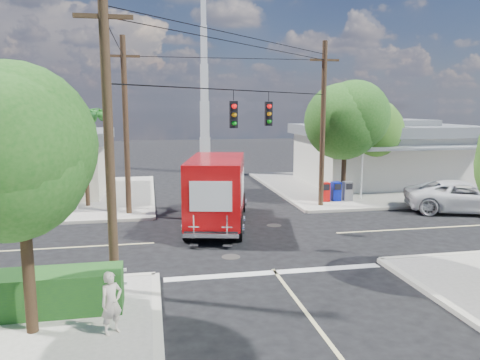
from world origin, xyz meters
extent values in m
plane|color=black|center=(0.00, 0.00, 0.00)|extent=(120.00, 120.00, 0.00)
cube|color=gray|center=(11.00, 11.00, 0.07)|extent=(14.00, 14.00, 0.14)
cube|color=beige|center=(4.00, 11.00, 0.07)|extent=(0.25, 14.00, 0.14)
cube|color=beige|center=(11.00, 4.00, 0.07)|extent=(14.00, 0.25, 0.14)
cube|color=gray|center=(-11.00, 11.00, 0.07)|extent=(14.00, 14.00, 0.14)
cube|color=beige|center=(-4.00, 11.00, 0.07)|extent=(0.25, 14.00, 0.14)
cube|color=beige|center=(-11.00, 4.00, 0.07)|extent=(14.00, 0.25, 0.14)
cube|color=beige|center=(0.00, 10.00, 0.01)|extent=(0.12, 12.00, 0.01)
cube|color=beige|center=(10.00, 0.00, 0.01)|extent=(12.00, 0.12, 0.01)
cube|color=silver|center=(0.00, -4.30, 0.01)|extent=(7.50, 0.40, 0.01)
cube|color=silver|center=(12.50, 12.00, 1.84)|extent=(11.00, 8.00, 3.40)
cube|color=slate|center=(12.50, 12.00, 3.89)|extent=(11.80, 8.80, 0.70)
cube|color=slate|center=(12.50, 12.00, 4.39)|extent=(6.05, 4.40, 0.50)
cube|color=slate|center=(12.50, 7.10, 3.04)|extent=(9.90, 1.80, 0.15)
cylinder|color=silver|center=(8.10, 6.30, 1.59)|extent=(0.12, 0.12, 2.90)
cube|color=beige|center=(-12.00, 12.50, 1.74)|extent=(10.00, 8.00, 3.20)
cube|color=slate|center=(-12.00, 12.50, 3.69)|extent=(10.80, 8.80, 0.70)
cube|color=slate|center=(-12.00, 12.50, 4.19)|extent=(5.50, 4.40, 0.50)
cylinder|color=silver|center=(-8.00, 6.80, 1.49)|extent=(0.12, 0.12, 2.70)
cube|color=silver|center=(0.50, 20.00, 1.50)|extent=(0.80, 0.80, 3.00)
cube|color=silver|center=(0.50, 20.00, 4.50)|extent=(0.70, 0.70, 3.00)
cube|color=silver|center=(0.50, 20.00, 7.50)|extent=(0.60, 0.60, 3.00)
cube|color=silver|center=(0.50, 20.00, 10.50)|extent=(0.50, 0.50, 3.00)
cube|color=silver|center=(0.50, 20.00, 13.50)|extent=(0.40, 0.40, 3.00)
cylinder|color=#422D1C|center=(-7.00, -7.50, 2.00)|extent=(0.28, 0.28, 3.71)
sphere|color=#1B5416|center=(-7.00, -7.50, 4.32)|extent=(3.71, 3.71, 3.71)
sphere|color=#1B5416|center=(-7.40, -7.30, 4.55)|extent=(3.02, 3.02, 3.02)
sphere|color=#1B5416|center=(-6.65, -7.80, 4.20)|extent=(3.25, 3.25, 3.25)
cylinder|color=#422D1C|center=(7.20, 6.80, 2.19)|extent=(0.28, 0.28, 4.10)
sphere|color=#1B5416|center=(7.20, 6.80, 4.75)|extent=(4.10, 4.10, 4.10)
sphere|color=#1B5416|center=(6.80, 7.00, 5.00)|extent=(3.33, 3.33, 3.33)
sphere|color=#1B5416|center=(7.55, 6.50, 4.62)|extent=(3.58, 3.58, 3.58)
cylinder|color=#422D1C|center=(9.80, 9.00, 1.93)|extent=(0.28, 0.28, 3.58)
sphere|color=#3D6C21|center=(9.80, 9.00, 4.17)|extent=(3.58, 3.58, 3.58)
sphere|color=#3D6C21|center=(9.40, 9.20, 4.40)|extent=(2.91, 2.91, 2.91)
sphere|color=#3D6C21|center=(10.15, 8.70, 4.06)|extent=(3.14, 3.14, 3.14)
cylinder|color=#422D1C|center=(-7.50, 7.50, 2.64)|extent=(0.24, 0.24, 5.00)
cone|color=#226D21|center=(-6.60, 7.50, 5.24)|extent=(0.50, 2.06, 0.98)
cone|color=#226D21|center=(-6.94, 8.20, 5.24)|extent=(1.92, 1.68, 0.98)
cone|color=#226D21|center=(-7.70, 8.38, 5.24)|extent=(2.12, 0.95, 0.98)
cone|color=#226D21|center=(-8.31, 7.89, 5.24)|extent=(1.34, 2.07, 0.98)
cone|color=#226D21|center=(-8.31, 7.11, 5.24)|extent=(1.34, 2.07, 0.98)
cone|color=#226D21|center=(-7.70, 6.62, 5.24)|extent=(2.12, 0.95, 0.98)
cone|color=#226D21|center=(-6.94, 6.80, 5.24)|extent=(1.92, 1.68, 0.98)
cylinder|color=#422D1C|center=(-9.50, 9.00, 2.44)|extent=(0.24, 0.24, 4.60)
cone|color=#226D21|center=(-8.60, 9.00, 4.84)|extent=(0.50, 2.06, 0.98)
cone|color=#226D21|center=(-8.94, 9.70, 4.84)|extent=(1.92, 1.68, 0.98)
cone|color=#226D21|center=(-9.70, 9.88, 4.84)|extent=(2.12, 0.95, 0.98)
cone|color=#226D21|center=(-10.31, 9.39, 4.84)|extent=(1.34, 2.07, 0.98)
cone|color=#226D21|center=(-10.31, 8.61, 4.84)|extent=(1.34, 2.07, 0.98)
cone|color=#226D21|center=(-9.70, 8.12, 4.84)|extent=(2.12, 0.95, 0.98)
cone|color=#226D21|center=(-8.94, 8.30, 4.84)|extent=(1.92, 1.68, 0.98)
cylinder|color=#473321|center=(-5.20, -5.20, 4.50)|extent=(0.28, 0.28, 9.00)
cube|color=#473321|center=(-5.20, -5.20, 8.00)|extent=(1.60, 0.12, 0.12)
cylinder|color=#473321|center=(5.20, 5.20, 4.50)|extent=(0.28, 0.28, 9.00)
cube|color=#473321|center=(5.20, 5.20, 8.00)|extent=(1.60, 0.12, 0.12)
cylinder|color=#473321|center=(-5.20, 5.20, 4.50)|extent=(0.28, 0.28, 9.00)
cube|color=#473321|center=(-5.20, 5.20, 8.00)|extent=(1.60, 0.12, 0.12)
cylinder|color=black|center=(0.00, 0.00, 6.20)|extent=(10.43, 10.43, 0.04)
cube|color=black|center=(-0.80, -0.80, 5.25)|extent=(0.30, 0.24, 1.05)
sphere|color=red|center=(-0.80, -0.94, 5.58)|extent=(0.20, 0.20, 0.20)
cube|color=black|center=(1.10, 1.10, 5.25)|extent=(0.30, 0.24, 1.05)
sphere|color=red|center=(1.10, 0.96, 5.58)|extent=(0.20, 0.20, 0.20)
cube|color=silver|center=(-7.80, -5.60, 0.49)|extent=(5.94, 0.05, 0.08)
cube|color=silver|center=(-7.80, -5.60, 0.89)|extent=(5.94, 0.05, 0.08)
cube|color=silver|center=(-5.00, -5.60, 0.64)|extent=(0.09, 0.06, 1.00)
cube|color=#1B491E|center=(-8.00, -6.40, 0.69)|extent=(6.20, 1.20, 1.10)
cube|color=#BB0D0B|center=(5.80, 6.20, 0.69)|extent=(0.50, 0.50, 1.10)
cube|color=#07149A|center=(6.50, 6.20, 0.69)|extent=(0.50, 0.50, 1.10)
cube|color=slate|center=(7.20, 6.20, 0.69)|extent=(0.50, 0.50, 1.10)
cube|color=black|center=(-0.97, 2.50, 0.52)|extent=(3.72, 7.61, 0.23)
cube|color=red|center=(-0.33, 5.29, 1.27)|extent=(2.55, 2.05, 2.06)
cube|color=black|center=(-0.19, 5.93, 1.64)|extent=(1.97, 0.66, 0.89)
cube|color=silver|center=(-0.15, 6.11, 0.61)|extent=(2.13, 0.59, 0.33)
cube|color=red|center=(-1.15, 1.68, 1.92)|extent=(3.49, 5.82, 2.72)
cube|color=white|center=(0.01, 1.41, 2.06)|extent=(0.76, 3.29, 1.22)
cube|color=white|center=(-2.31, 1.94, 2.06)|extent=(0.76, 3.29, 1.22)
cube|color=white|center=(-1.76, -0.99, 2.06)|extent=(1.65, 0.39, 1.22)
cube|color=silver|center=(-1.78, -1.11, 0.52)|extent=(2.25, 0.73, 0.17)
cube|color=silver|center=(-2.45, -1.09, 0.89)|extent=(0.42, 0.15, 0.94)
cube|color=silver|center=(-1.17, -1.38, 0.89)|extent=(0.42, 0.15, 0.94)
cylinder|color=black|center=(-1.42, 5.39, 0.52)|extent=(0.52, 1.07, 1.03)
cylinder|color=black|center=(0.69, 4.91, 0.52)|extent=(0.52, 1.07, 1.03)
cylinder|color=black|center=(-2.62, 0.09, 0.52)|extent=(0.52, 1.07, 1.03)
cylinder|color=black|center=(-0.52, -0.39, 0.52)|extent=(0.52, 1.07, 1.03)
imported|color=silver|center=(12.24, 2.68, 0.82)|extent=(6.50, 4.51, 1.65)
imported|color=beige|center=(-5.08, -7.95, 0.91)|extent=(0.67, 0.62, 1.54)
camera|label=1|loc=(-4.07, -18.96, 5.57)|focal=35.00mm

